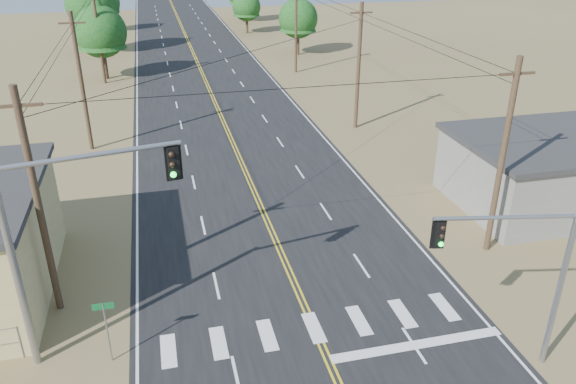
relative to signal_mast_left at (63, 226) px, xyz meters
name	(u,v)px	position (x,y,z in m)	size (l,w,h in m)	color
road	(234,146)	(9.15, 21.10, -5.57)	(15.00, 200.00, 0.02)	black
utility_pole_left_near	(38,204)	(-1.35, 3.10, -0.46)	(1.80, 0.30, 10.00)	#4C3826
utility_pole_left_mid	(81,82)	(-1.35, 23.10, -0.46)	(1.80, 0.30, 10.00)	#4C3826
utility_pole_left_far	(98,34)	(-1.35, 43.10, -0.46)	(1.80, 0.30, 10.00)	#4C3826
utility_pole_right_near	(502,158)	(19.65, 3.10, -0.46)	(1.80, 0.30, 10.00)	#4C3826
utility_pole_right_mid	(359,66)	(19.65, 23.10, -0.46)	(1.80, 0.30, 10.00)	#4C3826
utility_pole_right_far	(296,26)	(19.65, 43.10, -0.46)	(1.80, 0.30, 10.00)	#4C3826
signal_mast_left	(63,226)	(0.00, 0.00, 0.00)	(6.34, 1.41, 8.30)	gray
signal_mast_right	(526,266)	(15.75, -4.63, -1.17)	(4.99, 1.17, 6.56)	gray
street_sign	(106,323)	(1.01, -0.90, -3.77)	(0.80, 0.06, 2.70)	gray
tree_left_near	(100,26)	(-1.26, 45.09, -0.01)	(5.47, 5.47, 9.11)	#3F2D1E
tree_right_near	(298,14)	(22.32, 52.33, -0.53)	(4.96, 4.96, 8.26)	#3F2D1E
tree_right_mid	(246,4)	(18.67, 69.71, -1.18)	(4.32, 4.32, 7.20)	#3F2D1E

